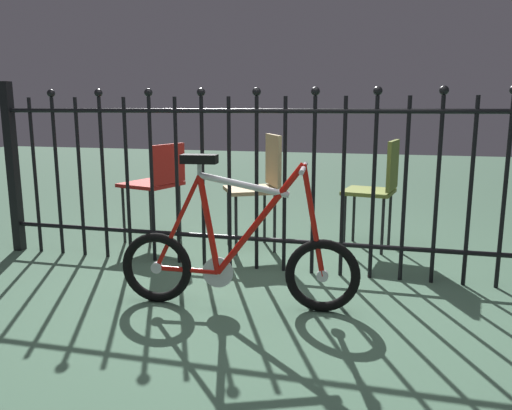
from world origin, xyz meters
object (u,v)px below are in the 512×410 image
object	(u,v)px
chair_red	(157,180)
chair_tan	(261,180)
bicycle	(237,258)
chair_olive	(379,184)

from	to	relation	value
chair_red	chair_tan	size ratio (longest dim) A/B	0.91
bicycle	chair_olive	size ratio (longest dim) A/B	1.57
chair_red	chair_olive	xyz separation A→B (m)	(1.80, 0.23, 0.00)
chair_tan	chair_olive	world-z (taller)	chair_tan
chair_red	chair_tan	xyz separation A→B (m)	(0.88, 0.02, 0.03)
chair_red	chair_tan	world-z (taller)	chair_tan
chair_olive	bicycle	bearing A→B (deg)	-117.64
chair_tan	chair_olive	distance (m)	0.94
chair_red	chair_olive	world-z (taller)	chair_olive
bicycle	chair_red	size ratio (longest dim) A/B	1.65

